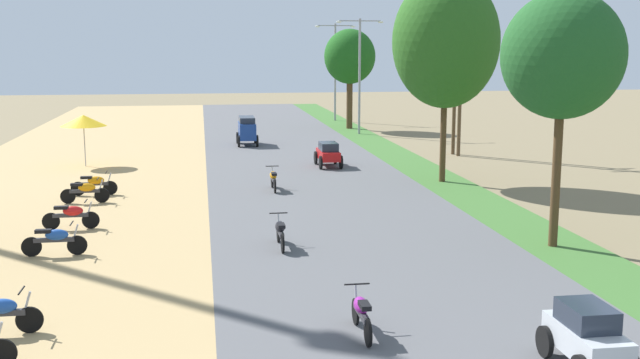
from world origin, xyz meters
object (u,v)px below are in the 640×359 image
at_px(median_tree_second, 446,42).
at_px(motorbike_ahead_second, 361,311).
at_px(parked_motorbike_fifth, 86,190).
at_px(median_tree_nearest, 563,56).
at_px(motorbike_ahead_third, 280,231).
at_px(parked_motorbike_sixth, 95,183).
at_px(motorbike_ahead_fourth, 273,178).
at_px(streetlamp_near, 360,68).
at_px(car_van_blue, 247,129).
at_px(parked_motorbike_third, 55,239).
at_px(streetlamp_mid, 335,65).
at_px(parked_motorbike_fourth, 71,214).
at_px(car_hatchback_silver, 587,335).
at_px(utility_pole_near, 455,73).
at_px(median_tree_third, 350,57).
at_px(utility_pole_far, 461,72).
at_px(car_sedan_red, 328,153).
at_px(vendor_umbrella, 83,121).

distance_m(median_tree_second, motorbike_ahead_second, 19.49).
relative_size(parked_motorbike_fifth, median_tree_nearest, 0.24).
bearing_deg(motorbike_ahead_third, parked_motorbike_sixth, 125.18).
xyz_separation_m(parked_motorbike_fifth, motorbike_ahead_fourth, (7.22, 1.47, 0.02)).
distance_m(parked_motorbike_sixth, streetlamp_near, 24.84).
height_order(car_van_blue, motorbike_ahead_fourth, car_van_blue).
bearing_deg(median_tree_second, motorbike_ahead_second, -112.68).
relative_size(parked_motorbike_fifth, motorbike_ahead_fourth, 1.00).
xyz_separation_m(parked_motorbike_third, car_van_blue, (6.82, 23.68, 0.47)).
distance_m(median_tree_second, streetlamp_near, 18.74).
bearing_deg(median_tree_second, streetlamp_mid, 89.72).
bearing_deg(parked_motorbike_fourth, streetlamp_mid, 67.15).
bearing_deg(car_hatchback_silver, utility_pole_near, 76.27).
bearing_deg(parked_motorbike_sixth, median_tree_third, 57.45).
height_order(parked_motorbike_sixth, median_tree_second, median_tree_second).
bearing_deg(motorbike_ahead_fourth, utility_pole_far, 39.24).
bearing_deg(streetlamp_near, utility_pole_near, -72.39).
xyz_separation_m(car_sedan_red, motorbike_ahead_third, (-3.88, -14.91, -0.17)).
bearing_deg(vendor_umbrella, median_tree_third, 43.29).
height_order(parked_motorbike_third, vendor_umbrella, vendor_umbrella).
distance_m(utility_pole_near, car_sedan_red, 9.25).
height_order(vendor_umbrella, median_tree_third, median_tree_third).
bearing_deg(motorbike_ahead_fourth, median_tree_nearest, -53.84).
relative_size(median_tree_nearest, streetlamp_near, 0.97).
relative_size(parked_motorbike_fifth, vendor_umbrella, 0.71).
bearing_deg(utility_pole_far, streetlamp_mid, 99.21).
xyz_separation_m(utility_pole_far, motorbike_ahead_second, (-10.63, -25.12, -3.97)).
bearing_deg(parked_motorbike_fourth, motorbike_ahead_fourth, 38.98).
xyz_separation_m(car_hatchback_silver, car_sedan_red, (-0.72, 24.41, -0.01)).
distance_m(parked_motorbike_fifth, motorbike_ahead_fourth, 7.37).
bearing_deg(car_sedan_red, parked_motorbike_fourth, -131.70).
distance_m(parked_motorbike_fourth, car_hatchback_silver, 16.92).
height_order(vendor_umbrella, streetlamp_near, streetlamp_near).
relative_size(median_tree_nearest, car_hatchback_silver, 3.69).
distance_m(streetlamp_near, utility_pole_near, 10.60).
xyz_separation_m(utility_pole_far, motorbike_ahead_fourth, (-10.91, -8.91, -3.97)).
height_order(vendor_umbrella, car_sedan_red, vendor_umbrella).
height_order(parked_motorbike_sixth, streetlamp_near, streetlamp_near).
height_order(vendor_umbrella, motorbike_ahead_fourth, vendor_umbrella).
xyz_separation_m(median_tree_second, car_van_blue, (-7.68, 13.70, -5.06)).
distance_m(median_tree_nearest, motorbike_ahead_fourth, 13.45).
xyz_separation_m(vendor_umbrella, motorbike_ahead_third, (7.90, -16.95, -1.73)).
xyz_separation_m(streetlamp_mid, car_sedan_red, (-4.39, -23.31, -3.68)).
bearing_deg(utility_pole_near, motorbike_ahead_fourth, -138.47).
bearing_deg(median_tree_nearest, streetlamp_near, 89.48).
xyz_separation_m(median_tree_third, motorbike_ahead_third, (-8.27, -32.18, -4.54)).
height_order(median_tree_second, median_tree_third, median_tree_second).
distance_m(vendor_umbrella, utility_pole_far, 19.61).
height_order(median_tree_third, car_van_blue, median_tree_third).
bearing_deg(median_tree_second, streetlamp_near, 89.57).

